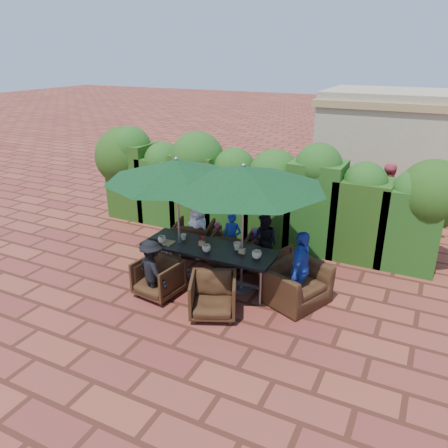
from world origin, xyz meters
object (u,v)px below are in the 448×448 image
at_px(umbrella_left, 177,170).
at_px(chair_near_left, 158,276).
at_px(chair_far_left, 194,236).
at_px(chair_far_right, 268,257).
at_px(dining_table, 209,251).
at_px(chair_end_right, 296,278).
at_px(chair_near_right, 213,294).
at_px(chair_far_mid, 232,247).
at_px(umbrella_right, 243,177).

relative_size(umbrella_left, chair_near_left, 3.48).
xyz_separation_m(chair_far_left, chair_near_left, (0.31, -1.87, -0.03)).
xyz_separation_m(chair_far_right, chair_near_left, (-1.52, -1.70, 0.02)).
relative_size(dining_table, chair_far_right, 3.55).
bearing_deg(chair_end_right, chair_near_left, 134.36).
xyz_separation_m(umbrella_left, chair_near_right, (1.22, -0.92, -1.82)).
bearing_deg(chair_far_right, chair_far_mid, 15.00).
bearing_deg(chair_far_left, dining_table, 118.02).
height_order(chair_near_right, chair_end_right, chair_end_right).
distance_m(umbrella_left, chair_far_left, 2.12).
bearing_deg(chair_far_left, chair_far_mid, 158.60).
relative_size(chair_far_left, chair_end_right, 0.77).
bearing_deg(chair_far_mid, chair_far_left, -15.84).
bearing_deg(chair_near_right, chair_far_mid, 82.19).
relative_size(umbrella_left, chair_far_left, 3.23).
xyz_separation_m(dining_table, umbrella_left, (-0.62, -0.07, 1.54)).
height_order(chair_far_left, chair_far_mid, chair_far_left).
bearing_deg(umbrella_left, chair_end_right, 2.77).
bearing_deg(chair_near_left, dining_table, 61.25).
xyz_separation_m(dining_table, chair_near_left, (-0.62, -0.85, -0.29)).
height_order(chair_far_mid, chair_near_right, chair_far_mid).
height_order(umbrella_left, chair_far_right, umbrella_left).
distance_m(chair_far_left, chair_near_left, 1.89).
bearing_deg(chair_near_left, chair_end_right, 28.21).
height_order(dining_table, chair_near_left, chair_near_left).
relative_size(umbrella_right, chair_far_right, 4.02).
relative_size(dining_table, chair_near_right, 3.29).
distance_m(chair_far_mid, chair_near_right, 1.96).
distance_m(chair_far_mid, chair_far_right, 0.84).
relative_size(chair_far_mid, chair_end_right, 0.75).
bearing_deg(chair_near_right, chair_far_left, 103.45).
bearing_deg(chair_near_left, chair_far_mid, 76.08).
xyz_separation_m(dining_table, chair_near_right, (0.60, -0.99, -0.28)).
distance_m(umbrella_right, chair_far_left, 2.61).
distance_m(umbrella_left, chair_near_left, 1.99).
relative_size(chair_near_right, chair_end_right, 0.74).
distance_m(chair_far_right, chair_end_right, 1.16).
bearing_deg(umbrella_right, umbrella_left, -175.80).
distance_m(umbrella_right, chair_near_left, 2.41).
distance_m(chair_near_left, chair_near_right, 1.23).
bearing_deg(chair_far_right, chair_near_left, 66.32).
bearing_deg(chair_far_mid, chair_near_right, 97.19).
bearing_deg(chair_end_right, dining_table, 114.92).
bearing_deg(chair_end_right, chair_far_right, 69.19).
distance_m(chair_far_right, chair_near_left, 2.28).
bearing_deg(chair_far_mid, umbrella_right, 116.63).
bearing_deg(chair_far_left, umbrella_right, 133.95).
xyz_separation_m(chair_near_left, chair_end_right, (2.34, 0.90, 0.09)).
height_order(chair_far_mid, chair_near_left, chair_far_mid).
distance_m(dining_table, chair_near_right, 1.19).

